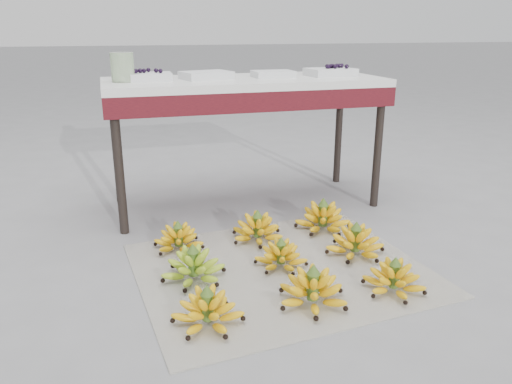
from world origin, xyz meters
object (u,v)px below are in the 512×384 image
object	(u,v)px
bunch_back_left	(179,239)
bunch_back_right	(323,218)
vendor_table	(245,94)
bunch_mid_center	(281,256)
bunch_mid_right	(355,243)
glass_jar	(122,67)
tray_right	(273,74)
bunch_front_left	(208,311)
tray_far_right	(331,72)
newspaper_mat	(281,269)
bunch_back_center	(257,230)
tray_far_left	(148,76)
bunch_front_center	(313,290)
tray_left	(206,75)
bunch_mid_left	(194,267)
bunch_front_right	(394,279)

from	to	relation	value
bunch_back_left	bunch_back_right	xyz separation A→B (m)	(0.78, 0.03, 0.01)
vendor_table	bunch_mid_center	bearing A→B (deg)	-95.13
bunch_mid_right	glass_jar	world-z (taller)	glass_jar
tray_right	bunch_front_left	bearing A→B (deg)	-117.91
vendor_table	tray_far_right	xyz separation A→B (m)	(0.54, -0.01, 0.11)
bunch_back_right	newspaper_mat	bearing A→B (deg)	-116.07
bunch_back_center	glass_jar	size ratio (longest dim) A/B	1.83
bunch_back_right	tray_far_left	bearing A→B (deg)	164.51
newspaper_mat	bunch_mid_center	world-z (taller)	bunch_mid_center
bunch_front_center	glass_jar	xyz separation A→B (m)	(-0.61, 1.22, 0.78)
bunch_back_left	tray_left	bearing A→B (deg)	46.99
bunch_back_center	tray_far_right	size ratio (longest dim) A/B	0.96
bunch_back_right	tray_far_right	world-z (taller)	tray_far_right
bunch_mid_right	bunch_back_right	distance (m)	0.34
bunch_mid_left	tray_right	size ratio (longest dim) A/B	1.57
bunch_mid_left	tray_far_left	bearing A→B (deg)	118.10
bunch_front_center	bunch_mid_center	distance (m)	0.34
tray_left	tray_right	bearing A→B (deg)	-0.47
bunch_mid_right	vendor_table	world-z (taller)	vendor_table
bunch_mid_left	tray_far_left	world-z (taller)	tray_far_left
newspaper_mat	tray_far_left	bearing A→B (deg)	115.97
bunch_front_right	bunch_back_right	world-z (taller)	bunch_back_right
newspaper_mat	bunch_front_center	xyz separation A→B (m)	(0.02, -0.32, 0.06)
bunch_mid_left	bunch_back_left	xyz separation A→B (m)	(-0.02, 0.33, -0.01)
tray_far_right	glass_jar	world-z (taller)	glass_jar
bunch_front_right	bunch_mid_left	distance (m)	0.84
bunch_back_left	bunch_back_center	size ratio (longest dim) A/B	1.09
bunch_back_left	tray_far_right	size ratio (longest dim) A/B	1.05
bunch_back_center	bunch_back_right	xyz separation A→B (m)	(0.38, 0.04, 0.00)
tray_left	bunch_front_right	bearing A→B (deg)	-67.53
bunch_front_center	tray_left	distance (m)	1.44
bunch_front_right	vendor_table	xyz separation A→B (m)	(-0.29, 1.23, 0.62)
glass_jar	tray_right	bearing A→B (deg)	1.20
bunch_mid_left	bunch_back_left	world-z (taller)	bunch_mid_left
bunch_mid_left	bunch_front_right	bearing A→B (deg)	0.62
bunch_mid_left	tray_left	xyz separation A→B (m)	(0.26, 0.90, 0.72)
tray_left	tray_far_left	bearing A→B (deg)	177.00
tray_right	bunch_mid_center	bearing A→B (deg)	-105.88
bunch_back_center	tray_left	bearing A→B (deg)	104.42
newspaper_mat	tray_far_left	xyz separation A→B (m)	(-0.46, 0.94, 0.78)
bunch_back_right	tray_far_left	xyz separation A→B (m)	(-0.83, 0.56, 0.72)
tray_far_left	tray_left	world-z (taller)	tray_far_left
bunch_mid_right	tray_far_right	xyz separation A→B (m)	(0.23, 0.86, 0.73)
bunch_back_right	glass_jar	size ratio (longest dim) A/B	2.42
bunch_mid_right	tray_far_left	size ratio (longest dim) A/B	1.39
bunch_mid_left	bunch_back_right	distance (m)	0.84
bunch_back_center	glass_jar	xyz separation A→B (m)	(-0.58, 0.56, 0.78)
bunch_front_left	bunch_mid_right	xyz separation A→B (m)	(0.79, 0.38, 0.00)
newspaper_mat	bunch_back_right	bearing A→B (deg)	45.28
bunch_front_right	vendor_table	distance (m)	1.41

